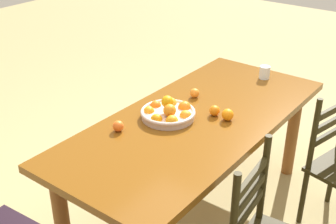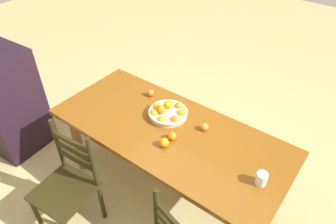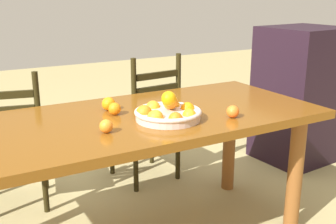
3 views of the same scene
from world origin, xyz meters
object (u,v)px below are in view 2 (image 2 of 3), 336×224
at_px(orange_loose_1, 164,143).
at_px(drinking_glass, 261,179).
at_px(dining_table, 169,139).
at_px(orange_loose_2, 172,136).
at_px(orange_loose_3, 150,93).
at_px(cabinet, 5,101).
at_px(orange_loose_0, 205,127).
at_px(chair_near_window, 68,186).
at_px(fruit_bowl, 168,113).

relative_size(orange_loose_1, drinking_glass, 0.78).
relative_size(dining_table, orange_loose_1, 27.18).
distance_m(orange_loose_2, orange_loose_3, 0.61).
height_order(cabinet, orange_loose_0, cabinet).
height_order(orange_loose_0, orange_loose_2, orange_loose_2).
height_order(orange_loose_1, orange_loose_2, orange_loose_1).
bearing_deg(dining_table, chair_near_window, 59.89).
distance_m(chair_near_window, orange_loose_0, 1.18).
distance_m(cabinet, orange_loose_1, 1.85).
bearing_deg(dining_table, cabinet, 15.94).
height_order(chair_near_window, orange_loose_2, chair_near_window).
distance_m(chair_near_window, fruit_bowl, 0.99).
height_order(fruit_bowl, drinking_glass, fruit_bowl).
xyz_separation_m(cabinet, orange_loose_2, (-1.81, -0.42, 0.24)).
bearing_deg(cabinet, drinking_glass, -174.36).
xyz_separation_m(dining_table, drinking_glass, (-0.82, 0.05, 0.15)).
bearing_deg(fruit_bowl, orange_loose_0, -173.82).
bearing_deg(dining_table, drinking_glass, 176.23).
height_order(chair_near_window, fruit_bowl, chair_near_window).
bearing_deg(chair_near_window, cabinet, 163.60).
distance_m(orange_loose_3, drinking_glass, 1.27).
distance_m(dining_table, orange_loose_3, 0.51).
bearing_deg(fruit_bowl, drinking_glass, 168.52).
bearing_deg(orange_loose_1, orange_loose_3, -41.20).
xyz_separation_m(dining_table, orange_loose_2, (-0.09, 0.07, 0.14)).
bearing_deg(fruit_bowl, chair_near_window, 69.94).
height_order(fruit_bowl, orange_loose_0, fruit_bowl).
bearing_deg(orange_loose_1, orange_loose_2, -92.59).
relative_size(fruit_bowl, orange_loose_3, 5.26).
height_order(fruit_bowl, orange_loose_2, fruit_bowl).
height_order(orange_loose_0, drinking_glass, drinking_glass).
bearing_deg(dining_table, orange_loose_1, 116.68).
bearing_deg(chair_near_window, dining_table, 54.49).
bearing_deg(drinking_glass, chair_near_window, 28.94).
distance_m(orange_loose_1, orange_loose_2, 0.10).
distance_m(dining_table, orange_loose_1, 0.24).
bearing_deg(chair_near_window, orange_loose_1, 42.64).
bearing_deg(cabinet, orange_loose_3, -153.92).
relative_size(orange_loose_1, orange_loose_2, 1.11).
relative_size(orange_loose_3, drinking_glass, 0.69).
height_order(dining_table, orange_loose_0, orange_loose_0).
xyz_separation_m(orange_loose_2, orange_loose_3, (0.51, -0.34, -0.00)).
relative_size(dining_table, orange_loose_0, 31.69).
bearing_deg(orange_loose_3, orange_loose_2, 145.83).
height_order(dining_table, chair_near_window, chair_near_window).
xyz_separation_m(fruit_bowl, orange_loose_1, (-0.20, 0.30, 0.00)).
bearing_deg(orange_loose_3, orange_loose_1, 138.80).
relative_size(orange_loose_2, orange_loose_3, 1.02).
bearing_deg(orange_loose_1, cabinet, 10.12).
relative_size(cabinet, orange_loose_2, 16.85).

